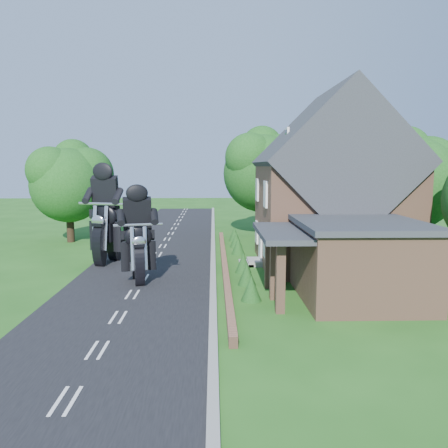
{
  "coord_description": "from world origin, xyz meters",
  "views": [
    {
      "loc": [
        3.67,
        -19.22,
        5.79
      ],
      "look_at": [
        4.23,
        3.15,
        2.8
      ],
      "focal_mm": 35.0,
      "sensor_mm": 36.0,
      "label": 1
    }
  ],
  "objects_px": {
    "garden_wall": "(224,265)",
    "motorcycle_follow": "(107,249)",
    "house": "(330,191)",
    "motorcycle_lead": "(139,268)",
    "annex": "(356,259)"
  },
  "relations": [
    {
      "from": "garden_wall",
      "to": "motorcycle_follow",
      "type": "relative_size",
      "value": 11.45
    },
    {
      "from": "house",
      "to": "motorcycle_lead",
      "type": "distance_m",
      "value": 11.81
    },
    {
      "from": "garden_wall",
      "to": "motorcycle_follow",
      "type": "bearing_deg",
      "value": 168.31
    },
    {
      "from": "garden_wall",
      "to": "annex",
      "type": "xyz_separation_m",
      "value": [
        5.57,
        -5.8,
        1.57
      ]
    },
    {
      "from": "garden_wall",
      "to": "annex",
      "type": "distance_m",
      "value": 8.19
    },
    {
      "from": "garden_wall",
      "to": "motorcycle_lead",
      "type": "bearing_deg",
      "value": -146.01
    },
    {
      "from": "annex",
      "to": "motorcycle_lead",
      "type": "distance_m",
      "value": 10.38
    },
    {
      "from": "house",
      "to": "motorcycle_follow",
      "type": "xyz_separation_m",
      "value": [
        -13.13,
        0.44,
        -3.45
      ]
    },
    {
      "from": "house",
      "to": "annex",
      "type": "height_order",
      "value": "house"
    },
    {
      "from": "motorcycle_follow",
      "to": "garden_wall",
      "type": "bearing_deg",
      "value": -174.35
    },
    {
      "from": "motorcycle_lead",
      "to": "motorcycle_follow",
      "type": "bearing_deg",
      "value": -73.35
    },
    {
      "from": "house",
      "to": "motorcycle_lead",
      "type": "relative_size",
      "value": 6.5
    },
    {
      "from": "annex",
      "to": "house",
      "type": "bearing_deg",
      "value": 84.76
    },
    {
      "from": "annex",
      "to": "motorcycle_lead",
      "type": "height_order",
      "value": "annex"
    },
    {
      "from": "house",
      "to": "annex",
      "type": "distance_m",
      "value": 7.3
    }
  ]
}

